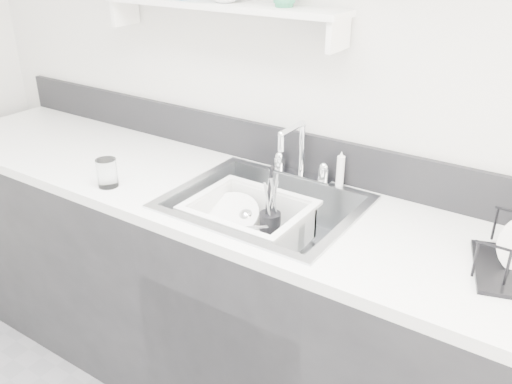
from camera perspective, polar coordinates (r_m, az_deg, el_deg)
The scene contains 13 objects.
counter_run at distance 2.11m, azimuth 0.77°, elevation -12.34°, with size 3.20×0.62×0.92m.
backsplash at distance 2.06m, azimuth 5.40°, elevation 4.02°, with size 3.20×0.02×0.16m, color black.
sink at distance 1.90m, azimuth 0.84°, elevation -3.53°, with size 0.64×0.52×0.20m, color silver, non-canonical shape.
faucet at distance 2.02m, azimuth 4.66°, elevation 3.04°, with size 0.26×0.18×0.23m.
side_sprayer at distance 1.96m, azimuth 8.88°, elevation 2.36°, with size 0.03×0.03×0.14m, color white.
wall_shelf at distance 2.06m, azimuth -3.99°, elevation 18.83°, with size 1.00×0.16×0.12m.
wash_tub at distance 1.91m, azimuth -0.73°, elevation -3.38°, with size 0.40×0.33×0.16m, color white, non-canonical shape.
plate_stack at distance 1.99m, azimuth -2.59°, elevation -3.28°, with size 0.27×0.26×0.11m.
utensil_cup at distance 1.93m, azimuth 1.48°, elevation -3.26°, with size 0.08×0.08×0.26m.
ladle at distance 1.93m, azimuth -0.14°, elevation -3.93°, with size 0.25×0.09×0.07m, color silver, non-canonical shape.
tumbler_in_tub at distance 1.87m, azimuth 4.13°, elevation -4.62°, with size 0.07×0.07×0.09m, color white.
tumbler_counter at distance 2.03m, azimuth -15.40°, elevation 1.95°, with size 0.07×0.07×0.10m, color white.
bowl_small at distance 1.84m, azimuth 1.20°, elevation -6.15°, with size 0.11×0.11×0.03m, color white.
Camera 1 is at (0.90, -0.20, 1.76)m, focal length 38.00 mm.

